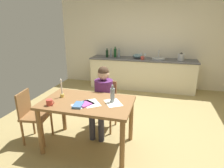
# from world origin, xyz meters

# --- Properties ---
(ground_plane) EXTENTS (5.20, 5.20, 0.04)m
(ground_plane) POSITION_xyz_m (0.00, 0.00, -0.02)
(ground_plane) COLOR tan
(wall_back) EXTENTS (5.20, 0.12, 2.60)m
(wall_back) POSITION_xyz_m (0.00, 2.60, 1.30)
(wall_back) COLOR silver
(wall_back) RESTS_ON ground
(kitchen_counter) EXTENTS (3.03, 0.64, 0.90)m
(kitchen_counter) POSITION_xyz_m (0.00, 2.24, 0.45)
(kitchen_counter) COLOR beige
(kitchen_counter) RESTS_ON ground
(dining_table) EXTENTS (1.36, 0.82, 0.78)m
(dining_table) POSITION_xyz_m (-0.48, -0.81, 0.67)
(dining_table) COLOR olive
(dining_table) RESTS_ON ground
(chair_at_table) EXTENTS (0.41, 0.41, 0.88)m
(chair_at_table) POSITION_xyz_m (-0.40, -0.16, 0.50)
(chair_at_table) COLOR olive
(chair_at_table) RESTS_ON ground
(person_seated) EXTENTS (0.33, 0.60, 1.19)m
(person_seated) POSITION_xyz_m (-0.40, -0.30, 0.68)
(person_seated) COLOR #592666
(person_seated) RESTS_ON ground
(chair_side_empty) EXTENTS (0.45, 0.45, 0.87)m
(chair_side_empty) POSITION_xyz_m (-1.42, -0.88, 0.48)
(chair_side_empty) COLOR olive
(chair_side_empty) RESTS_ON ground
(coffee_mug) EXTENTS (0.12, 0.09, 0.09)m
(coffee_mug) POSITION_xyz_m (-0.94, -1.08, 0.83)
(coffee_mug) COLOR #D84C3F
(coffee_mug) RESTS_ON dining_table
(candlestick) EXTENTS (0.06, 0.06, 0.30)m
(candlestick) POSITION_xyz_m (-0.93, -0.75, 0.87)
(candlestick) COLOR gold
(candlestick) RESTS_ON dining_table
(book_magazine) EXTENTS (0.15, 0.22, 0.03)m
(book_magazine) POSITION_xyz_m (-0.54, -1.00, 0.80)
(book_magazine) COLOR teal
(book_magazine) RESTS_ON dining_table
(book_cookery) EXTENTS (0.21, 0.22, 0.02)m
(book_cookery) POSITION_xyz_m (-0.47, -0.94, 0.79)
(book_cookery) COLOR #A84BA6
(book_cookery) RESTS_ON dining_table
(paper_letter) EXTENTS (0.34, 0.36, 0.00)m
(paper_letter) POSITION_xyz_m (-0.09, -0.77, 0.79)
(paper_letter) COLOR white
(paper_letter) RESTS_ON dining_table
(paper_bill) EXTENTS (0.35, 0.36, 0.00)m
(paper_bill) POSITION_xyz_m (-0.40, -0.86, 0.79)
(paper_bill) COLOR white
(paper_bill) RESTS_ON dining_table
(paper_envelope) EXTENTS (0.33, 0.36, 0.00)m
(paper_envelope) POSITION_xyz_m (-0.50, -0.93, 0.79)
(paper_envelope) COLOR white
(paper_envelope) RESTS_ON dining_table
(wine_bottle_on_table) EXTENTS (0.07, 0.07, 0.26)m
(wine_bottle_on_table) POSITION_xyz_m (-0.11, -0.73, 0.90)
(wine_bottle_on_table) COLOR #8C999E
(wine_bottle_on_table) RESTS_ON dining_table
(sink_unit) EXTENTS (0.36, 0.36, 0.24)m
(sink_unit) POSITION_xyz_m (0.45, 2.24, 0.92)
(sink_unit) COLOR #B2B7BC
(sink_unit) RESTS_ON kitchen_counter
(bottle_oil) EXTENTS (0.07, 0.07, 0.26)m
(bottle_oil) POSITION_xyz_m (-1.05, 2.19, 1.01)
(bottle_oil) COLOR black
(bottle_oil) RESTS_ON kitchen_counter
(bottle_vinegar) EXTENTS (0.07, 0.07, 0.26)m
(bottle_vinegar) POSITION_xyz_m (-0.94, 2.28, 1.01)
(bottle_vinegar) COLOR #8C999E
(bottle_vinegar) RESTS_ON kitchen_counter
(bottle_wine_red) EXTENTS (0.08, 0.08, 0.31)m
(bottle_wine_red) POSITION_xyz_m (-0.82, 2.29, 1.03)
(bottle_wine_red) COLOR #194C23
(bottle_wine_red) RESTS_ON kitchen_counter
(bottle_sauce) EXTENTS (0.07, 0.07, 0.25)m
(bottle_sauce) POSITION_xyz_m (-0.72, 2.33, 1.01)
(bottle_sauce) COLOR #8C999E
(bottle_sauce) RESTS_ON kitchen_counter
(mixing_bowl) EXTENTS (0.26, 0.26, 0.12)m
(mixing_bowl) POSITION_xyz_m (-0.15, 2.29, 0.96)
(mixing_bowl) COLOR #668C99
(mixing_bowl) RESTS_ON kitchen_counter
(stovetop_kettle) EXTENTS (0.18, 0.18, 0.22)m
(stovetop_kettle) POSITION_xyz_m (1.05, 2.24, 1.00)
(stovetop_kettle) COLOR #B7BABF
(stovetop_kettle) RESTS_ON kitchen_counter
(wine_glass_near_sink) EXTENTS (0.07, 0.07, 0.15)m
(wine_glass_near_sink) POSITION_xyz_m (0.06, 2.39, 1.01)
(wine_glass_near_sink) COLOR silver
(wine_glass_near_sink) RESTS_ON kitchen_counter
(wine_glass_by_kettle) EXTENTS (0.07, 0.07, 0.15)m
(wine_glass_by_kettle) POSITION_xyz_m (-0.06, 2.39, 1.01)
(wine_glass_by_kettle) COLOR silver
(wine_glass_by_kettle) RESTS_ON kitchen_counter
(teacup_on_counter) EXTENTS (0.12, 0.09, 0.09)m
(teacup_on_counter) POSITION_xyz_m (0.01, 2.09, 0.95)
(teacup_on_counter) COLOR #D84C3F
(teacup_on_counter) RESTS_ON kitchen_counter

